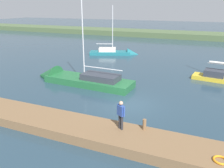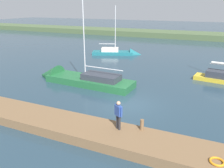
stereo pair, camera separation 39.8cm
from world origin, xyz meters
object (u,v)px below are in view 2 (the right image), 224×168
object	(u,v)px
mooring_post_far	(142,125)
life_ring_buoy	(217,162)
sailboat_inner_slip	(120,54)
sailboat_mid_channel	(75,80)
person_on_dock	(118,113)

from	to	relation	value
mooring_post_far	life_ring_buoy	size ratio (longest dim) A/B	0.93
mooring_post_far	sailboat_inner_slip	xyz separation A→B (m)	(9.96, -21.12, -0.79)
sailboat_inner_slip	sailboat_mid_channel	bearing A→B (deg)	-107.44
life_ring_buoy	sailboat_mid_channel	bearing A→B (deg)	-33.57
mooring_post_far	sailboat_inner_slip	distance (m)	23.36
sailboat_inner_slip	person_on_dock	bearing A→B (deg)	-89.39
sailboat_mid_channel	sailboat_inner_slip	size ratio (longest dim) A/B	1.29
life_ring_buoy	sailboat_inner_slip	xyz separation A→B (m)	(13.80, -22.49, -0.53)
mooring_post_far	sailboat_inner_slip	world-z (taller)	sailboat_inner_slip
person_on_dock	sailboat_mid_channel	bearing A→B (deg)	-102.48
sailboat_mid_channel	sailboat_inner_slip	bearing A→B (deg)	-83.08
life_ring_buoy	person_on_dock	bearing A→B (deg)	-10.39
sailboat_inner_slip	life_ring_buoy	bearing A→B (deg)	-79.91
sailboat_mid_channel	mooring_post_far	bearing A→B (deg)	144.45
mooring_post_far	life_ring_buoy	distance (m)	4.09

